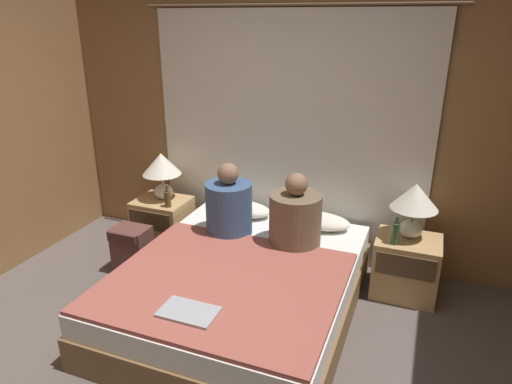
{
  "coord_description": "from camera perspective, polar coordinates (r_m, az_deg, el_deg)",
  "views": [
    {
      "loc": [
        1.15,
        -1.72,
        2.09
      ],
      "look_at": [
        0.0,
        1.23,
        0.86
      ],
      "focal_mm": 32.0,
      "sensor_mm": 36.0,
      "label": 1
    }
  ],
  "objects": [
    {
      "name": "blanket_on_bed",
      "position": [
        3.12,
        -3.94,
        -11.09
      ],
      "size": [
        1.54,
        1.35,
        0.03
      ],
      "color": "#994C42",
      "rests_on": "bed"
    },
    {
      "name": "beer_bottle_on_right_stand",
      "position": [
        3.58,
        17.04,
        -4.91
      ],
      "size": [
        0.06,
        0.06,
        0.23
      ],
      "color": "#2D4C28",
      "rests_on": "nightstand_right"
    },
    {
      "name": "lamp_right",
      "position": [
        3.65,
        19.22,
        -1.05
      ],
      "size": [
        0.36,
        0.36,
        0.44
      ],
      "color": "silver",
      "rests_on": "nightstand_right"
    },
    {
      "name": "backpack_on_floor",
      "position": [
        4.11,
        -15.24,
        -6.61
      ],
      "size": [
        0.31,
        0.25,
        0.41
      ],
      "color": "brown",
      "rests_on": "ground_plane"
    },
    {
      "name": "curtain_panel",
      "position": [
        4.0,
        3.91,
        6.61
      ],
      "size": [
        2.63,
        0.02,
        2.19
      ],
      "color": "silver",
      "rests_on": "ground_plane"
    },
    {
      "name": "person_left_in_bed",
      "position": [
        3.7,
        -3.42,
        -1.77
      ],
      "size": [
        0.38,
        0.38,
        0.6
      ],
      "color": "#38517A",
      "rests_on": "bed"
    },
    {
      "name": "laptop_on_bed",
      "position": [
        2.82,
        -8.42,
        -14.61
      ],
      "size": [
        0.34,
        0.22,
        0.02
      ],
      "color": "#9EA0A5",
      "rests_on": "blanket_on_bed"
    },
    {
      "name": "person_right_in_bed",
      "position": [
        3.52,
        4.93,
        -3.21
      ],
      "size": [
        0.4,
        0.4,
        0.59
      ],
      "color": "brown",
      "rests_on": "bed"
    },
    {
      "name": "bed",
      "position": [
        3.45,
        -1.83,
        -11.93
      ],
      "size": [
        1.6,
        1.98,
        0.41
      ],
      "color": "brown",
      "rests_on": "ground_plane"
    },
    {
      "name": "beer_bottle_on_left_stand",
      "position": [
        4.16,
        -10.99,
        -0.82
      ],
      "size": [
        0.06,
        0.06,
        0.2
      ],
      "color": "#513819",
      "rests_on": "nightstand_left"
    },
    {
      "name": "wall_back",
      "position": [
        4.02,
        4.24,
        9.03
      ],
      "size": [
        4.4,
        0.06,
        2.5
      ],
      "color": "olive",
      "rests_on": "ground_plane"
    },
    {
      "name": "pillow_right",
      "position": [
        3.9,
        7.53,
        -3.55
      ],
      "size": [
        0.58,
        0.3,
        0.12
      ],
      "color": "silver",
      "rests_on": "bed"
    },
    {
      "name": "lamp_left",
      "position": [
        4.29,
        -11.71,
        2.99
      ],
      "size": [
        0.36,
        0.36,
        0.44
      ],
      "color": "silver",
      "rests_on": "nightstand_left"
    },
    {
      "name": "nightstand_right",
      "position": [
        3.83,
        18.2,
        -8.85
      ],
      "size": [
        0.49,
        0.42,
        0.48
      ],
      "color": "tan",
      "rests_on": "ground_plane"
    },
    {
      "name": "nightstand_left",
      "position": [
        4.45,
        -11.54,
        -3.85
      ],
      "size": [
        0.49,
        0.42,
        0.48
      ],
      "color": "tan",
      "rests_on": "ground_plane"
    },
    {
      "name": "pillow_left",
      "position": [
        4.1,
        -2.01,
        -2.08
      ],
      "size": [
        0.58,
        0.3,
        0.12
      ],
      "color": "silver",
      "rests_on": "bed"
    }
  ]
}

